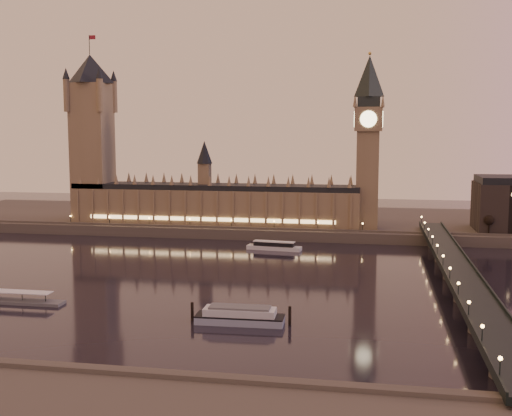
{
  "coord_description": "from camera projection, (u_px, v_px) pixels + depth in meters",
  "views": [
    {
      "loc": [
        57.01,
        -265.53,
        64.31
      ],
      "look_at": [
        2.24,
        35.0,
        27.39
      ],
      "focal_mm": 45.0,
      "sensor_mm": 36.0,
      "label": 1
    }
  ],
  "objects": [
    {
      "name": "westminster_bridge",
      "position": [
        457.0,
        276.0,
        260.24
      ],
      "size": [
        13.2,
        260.0,
        15.3
      ],
      "color": "black",
      "rests_on": "ground"
    },
    {
      "name": "moored_barge",
      "position": [
        240.0,
        316.0,
        214.68
      ],
      "size": [
        34.38,
        9.16,
        6.3
      ],
      "rotation": [
        0.0,
        0.0,
        0.03
      ],
      "color": "#909FB7",
      "rests_on": "ground"
    },
    {
      "name": "pontoon_pier",
      "position": [
        13.0,
        300.0,
        240.88
      ],
      "size": [
        39.83,
        6.64,
        10.62
      ],
      "color": "#595B5E",
      "rests_on": "ground"
    },
    {
      "name": "victoria_tower",
      "position": [
        92.0,
        128.0,
        408.86
      ],
      "size": [
        31.68,
        31.68,
        118.0
      ],
      "color": "brown",
      "rests_on": "ground"
    },
    {
      "name": "cruise_boat_a",
      "position": [
        274.0,
        246.0,
        347.62
      ],
      "size": [
        30.23,
        9.88,
        4.75
      ],
      "rotation": [
        0.0,
        0.0,
        -0.12
      ],
      "color": "silver",
      "rests_on": "ground"
    },
    {
      "name": "ground",
      "position": [
        236.0,
        280.0,
        277.21
      ],
      "size": [
        700.0,
        700.0,
        0.0
      ],
      "primitive_type": "plane",
      "color": "black",
      "rests_on": "ground"
    },
    {
      "name": "far_embankment",
      "position": [
        331.0,
        222.0,
        432.66
      ],
      "size": [
        560.0,
        130.0,
        6.0
      ],
      "primitive_type": "cube",
      "color": "#423D35",
      "rests_on": "ground"
    },
    {
      "name": "bare_tree_0",
      "position": [
        489.0,
        220.0,
        360.23
      ],
      "size": [
        5.5,
        5.5,
        11.19
      ],
      "color": "black",
      "rests_on": "ground"
    },
    {
      "name": "palace_of_westminster",
      "position": [
        214.0,
        199.0,
        399.92
      ],
      "size": [
        180.0,
        26.62,
        52.0
      ],
      "color": "brown",
      "rests_on": "ground"
    },
    {
      "name": "big_ben",
      "position": [
        368.0,
        131.0,
        378.09
      ],
      "size": [
        17.68,
        17.68,
        104.0
      ],
      "color": "brown",
      "rests_on": "ground"
    }
  ]
}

